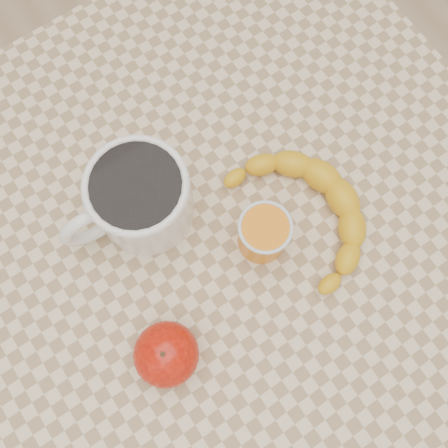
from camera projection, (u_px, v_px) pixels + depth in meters
ground at (224, 295)px, 1.37m from camera, size 3.00×3.00×0.00m
table at (224, 242)px, 0.73m from camera, size 0.80×0.80×0.75m
coffee_mug at (139, 198)px, 0.60m from camera, size 0.17×0.13×0.10m
orange_juice_glass at (263, 234)px, 0.61m from camera, size 0.07×0.07×0.08m
apple at (166, 354)px, 0.57m from camera, size 0.08×0.08×0.07m
banana at (306, 214)px, 0.63m from camera, size 0.20×0.27×0.04m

